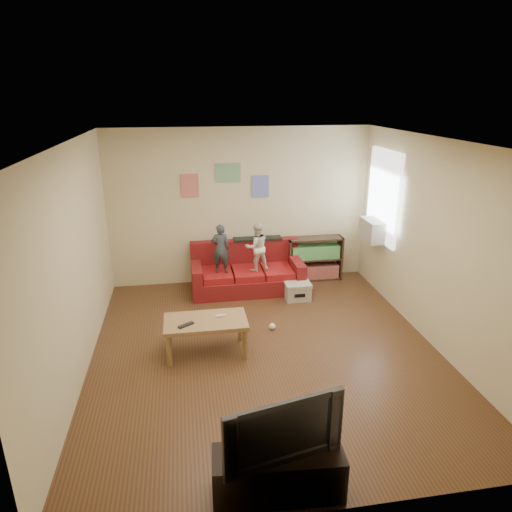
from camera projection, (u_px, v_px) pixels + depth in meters
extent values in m
cube|color=brown|center=(266.00, 351.00, 6.04)|extent=(4.50, 5.00, 0.01)
cube|color=white|center=(267.00, 141.00, 5.12)|extent=(4.50, 5.00, 0.01)
cube|color=beige|center=(240.00, 207.00, 7.90)|extent=(4.50, 0.01, 2.70)
cube|color=beige|center=(331.00, 371.00, 3.25)|extent=(4.50, 0.01, 2.70)
cube|color=beige|center=(74.00, 265.00, 5.23)|extent=(0.01, 5.00, 2.70)
cube|color=beige|center=(437.00, 245.00, 5.92)|extent=(0.01, 5.00, 2.70)
cube|color=maroon|center=(247.00, 282.00, 7.85)|extent=(1.88, 0.85, 0.28)
cube|color=maroon|center=(244.00, 254.00, 8.03)|extent=(1.88, 0.17, 0.52)
cube|color=maroon|center=(196.00, 271.00, 7.63)|extent=(0.17, 0.85, 0.24)
cube|color=maroon|center=(296.00, 265.00, 7.89)|extent=(0.17, 0.85, 0.24)
cube|color=maroon|center=(217.00, 275.00, 7.64)|extent=(0.49, 0.64, 0.11)
cube|color=maroon|center=(248.00, 273.00, 7.72)|extent=(0.49, 0.64, 0.11)
cube|color=maroon|center=(277.00, 271.00, 7.80)|extent=(0.49, 0.64, 0.11)
cube|color=black|center=(257.00, 239.00, 7.97)|extent=(0.85, 0.21, 0.04)
imported|color=#303B40|center=(221.00, 249.00, 7.46)|extent=(0.33, 0.25, 0.83)
imported|color=white|center=(257.00, 247.00, 7.55)|extent=(0.45, 0.38, 0.82)
cube|color=#A27A4D|center=(206.00, 322.00, 5.85)|extent=(1.06, 0.58, 0.05)
cylinder|color=#A27A4D|center=(169.00, 351.00, 5.63)|extent=(0.06, 0.06, 0.42)
cylinder|color=#A27A4D|center=(245.00, 344.00, 5.78)|extent=(0.06, 0.06, 0.42)
cylinder|color=#A27A4D|center=(169.00, 332.00, 6.08)|extent=(0.06, 0.06, 0.42)
cylinder|color=#A27A4D|center=(240.00, 326.00, 6.22)|extent=(0.06, 0.06, 0.42)
cube|color=black|center=(186.00, 325.00, 5.69)|extent=(0.21, 0.16, 0.02)
cube|color=silver|center=(221.00, 316.00, 5.91)|extent=(0.13, 0.05, 0.03)
cube|color=#412C20|center=(289.00, 260.00, 8.16)|extent=(0.03, 0.30, 0.79)
cube|color=#412C20|center=(340.00, 257.00, 8.31)|extent=(0.03, 0.30, 0.79)
cube|color=#412C20|center=(314.00, 278.00, 8.37)|extent=(0.99, 0.30, 0.03)
cube|color=#412C20|center=(315.00, 238.00, 8.11)|extent=(0.99, 0.30, 0.03)
cube|color=#412C20|center=(314.00, 258.00, 8.24)|extent=(0.93, 0.30, 0.02)
cube|color=brown|center=(314.00, 271.00, 8.32)|extent=(0.87, 0.25, 0.24)
cube|color=#3F8C43|center=(315.00, 252.00, 8.19)|extent=(0.87, 0.25, 0.24)
cube|color=white|center=(383.00, 197.00, 7.35)|extent=(0.04, 1.08, 1.48)
cube|color=#B7B2A3|center=(373.00, 230.00, 7.52)|extent=(0.28, 0.55, 0.35)
cube|color=#D87266|center=(190.00, 186.00, 7.62)|extent=(0.30, 0.01, 0.40)
cube|color=#72B27F|center=(228.00, 173.00, 7.65)|extent=(0.42, 0.01, 0.32)
cube|color=#727FCC|center=(260.00, 187.00, 7.82)|extent=(0.30, 0.01, 0.38)
cube|color=beige|center=(298.00, 292.00, 7.50)|extent=(0.40, 0.30, 0.24)
cube|color=beige|center=(298.00, 284.00, 7.45)|extent=(0.42, 0.32, 0.05)
cube|color=black|center=(300.00, 296.00, 7.36)|extent=(0.18, 0.00, 0.06)
cube|color=black|center=(278.00, 474.00, 3.83)|extent=(1.12, 0.44, 0.41)
imported|color=black|center=(279.00, 425.00, 3.66)|extent=(1.03, 0.35, 0.59)
sphere|color=white|center=(272.00, 326.00, 6.56)|extent=(0.12, 0.12, 0.10)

